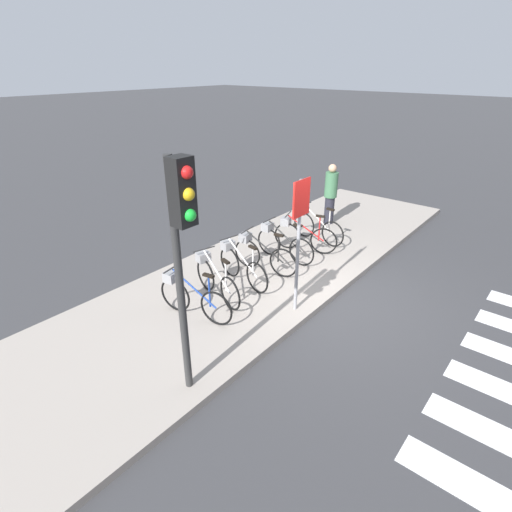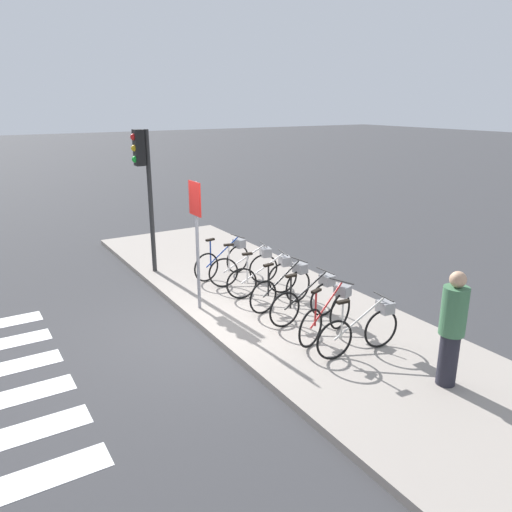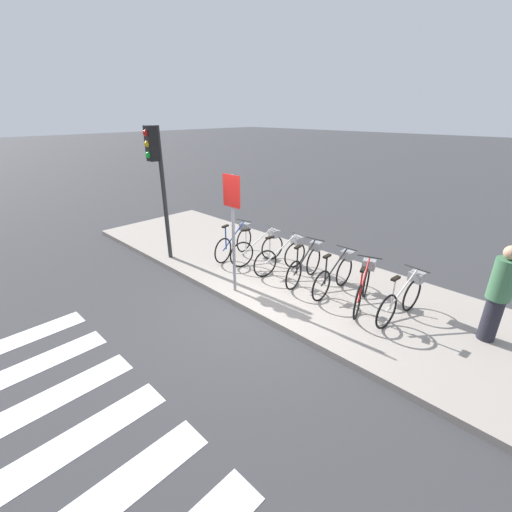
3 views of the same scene
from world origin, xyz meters
name	(u,v)px [view 1 (image 1 of 3)]	position (x,y,z in m)	size (l,w,h in m)	color
ground_plane	(330,303)	(0.00, 0.00, 0.00)	(120.00, 120.00, 0.00)	#38383A
sidewalk	(261,273)	(0.00, 1.71, 0.06)	(13.13, 3.42, 0.12)	#9E9389
parked_bicycle_0	(190,295)	(-2.09, 1.58, 0.54)	(0.46, 1.49, 0.93)	black
parked_bicycle_1	(214,277)	(-1.36, 1.72, 0.54)	(0.53, 1.47, 0.93)	black
parked_bicycle_2	(240,263)	(-0.64, 1.73, 0.54)	(0.47, 1.49, 0.93)	black
parked_bicycle_3	(261,253)	(0.01, 1.71, 0.54)	(0.46, 1.50, 0.93)	black
parked_bicycle_4	(281,242)	(0.74, 1.72, 0.54)	(0.46, 1.51, 0.93)	black
parked_bicycle_5	(301,234)	(1.40, 1.63, 0.54)	(0.61, 1.45, 0.93)	black
parked_bicycle_6	(315,224)	(2.12, 1.71, 0.54)	(0.46, 1.50, 0.93)	black
pedestrian	(331,193)	(3.40, 2.04, 0.97)	(0.34, 0.34, 1.63)	#23232D
traffic_light	(182,234)	(-3.25, 0.23, 2.40)	(0.24, 0.40, 3.15)	#2D2D2D
sign_post	(300,225)	(-0.76, 0.29, 1.74)	(0.44, 0.07, 2.38)	#99999E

